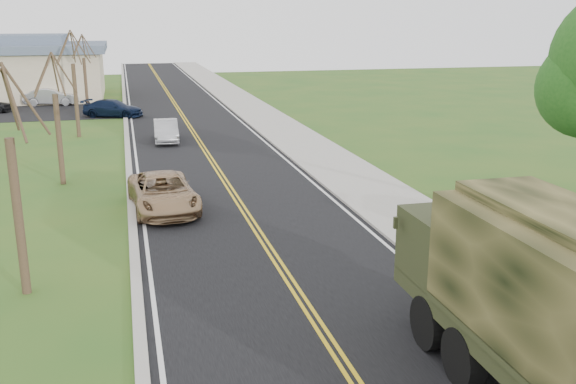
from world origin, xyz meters
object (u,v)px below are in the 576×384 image
object	(u,v)px
military_truck	(552,295)
suv_champagne	(163,193)
pickup_navy	(551,223)
sedan_silver	(166,131)

from	to	relation	value
military_truck	suv_champagne	distance (m)	15.95
suv_champagne	pickup_navy	bearing A→B (deg)	-34.78
sedan_silver	pickup_navy	size ratio (longest dim) A/B	0.82
suv_champagne	pickup_navy	xyz separation A→B (m)	(11.93, -6.90, 0.00)
suv_champagne	pickup_navy	size ratio (longest dim) A/B	1.04
suv_champagne	sedan_silver	world-z (taller)	suv_champagne
sedan_silver	pickup_navy	bearing A→B (deg)	-60.88
pickup_navy	suv_champagne	bearing A→B (deg)	79.89
military_truck	sedan_silver	xyz separation A→B (m)	(-5.08, 28.83, -1.57)
suv_champagne	military_truck	bearing A→B (deg)	-71.97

